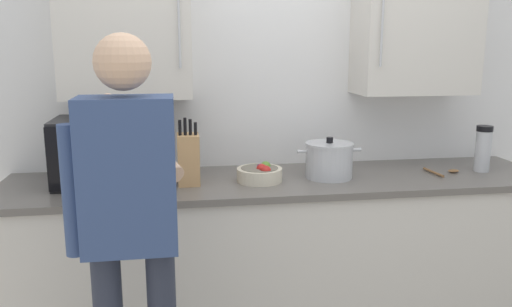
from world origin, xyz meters
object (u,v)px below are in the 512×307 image
fruit_bowl (260,173)px  person_figure (129,216)px  knife_block (188,159)px  thermos_flask (483,148)px  wooden_spoon (444,171)px  stock_pot (329,160)px  microwave_oven (101,151)px

fruit_bowl → person_figure: person_figure is taller
knife_block → person_figure: (-0.24, -0.73, -0.05)m
thermos_flask → person_figure: size_ratio=0.16×
thermos_flask → fruit_bowl: 1.28m
thermos_flask → fruit_bowl: (-1.28, -0.02, -0.09)m
thermos_flask → wooden_spoon: (-0.23, -0.01, -0.12)m
stock_pot → fruit_bowl: 0.38m
wooden_spoon → person_figure: 1.81m
knife_block → thermos_flask: (1.65, 0.02, -0.00)m
person_figure → microwave_oven: bearing=104.1°
microwave_oven → wooden_spoon: size_ratio=2.57×
fruit_bowl → person_figure: 0.95m
knife_block → stock_pot: bearing=1.0°
knife_block → thermos_flask: size_ratio=1.33×
microwave_oven → stock_pot: bearing=-3.2°
stock_pot → fruit_bowl: (-0.38, -0.02, -0.05)m
person_figure → thermos_flask: bearing=21.7°
fruit_bowl → person_figure: (-0.61, -0.73, 0.04)m
fruit_bowl → knife_block: bearing=178.9°
microwave_oven → fruit_bowl: microwave_oven is taller
stock_pot → thermos_flask: bearing=0.2°
knife_block → wooden_spoon: (1.42, 0.00, -0.12)m
stock_pot → person_figure: person_figure is taller
wooden_spoon → microwave_oven: bearing=177.7°
microwave_oven → person_figure: bearing=-75.9°
thermos_flask → person_figure: person_figure is taller
stock_pot → wooden_spoon: bearing=-0.8°
microwave_oven → knife_block: 0.45m
person_figure → knife_block: bearing=71.9°
knife_block → thermos_flask: knife_block is taller
stock_pot → person_figure: size_ratio=0.21×
thermos_flask → microwave_oven: bearing=178.3°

